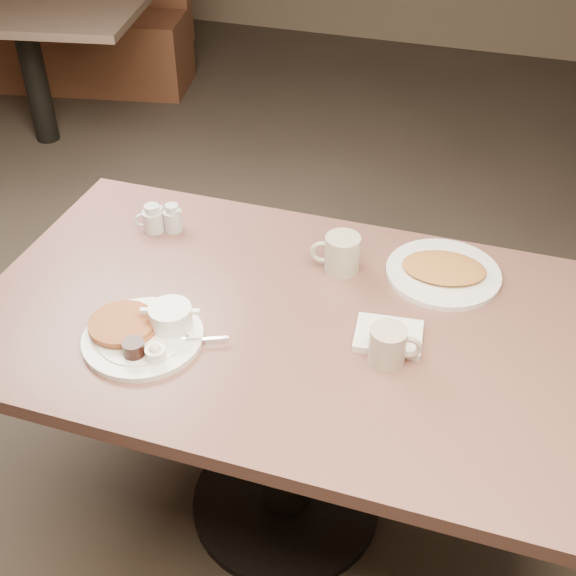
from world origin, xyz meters
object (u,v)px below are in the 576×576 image
(diner_table, at_px, (286,366))
(booth_back_left, at_px, (81,21))
(creamer_right, at_px, (173,219))
(creamer_left, at_px, (153,219))
(hash_plate, at_px, (443,271))
(coffee_mug_far, at_px, (341,254))
(coffee_mug_near, at_px, (389,345))
(main_plate, at_px, (145,330))

(diner_table, distance_m, booth_back_left, 3.40)
(creamer_right, relative_size, booth_back_left, 0.05)
(creamer_left, distance_m, creamer_right, 0.05)
(diner_table, distance_m, hash_plate, 0.47)
(diner_table, relative_size, coffee_mug_far, 10.93)
(creamer_left, bearing_deg, coffee_mug_near, -23.37)
(diner_table, distance_m, coffee_mug_far, 0.32)
(coffee_mug_near, height_order, coffee_mug_far, coffee_mug_far)
(coffee_mug_far, relative_size, booth_back_left, 0.08)
(coffee_mug_far, bearing_deg, creamer_right, 175.74)
(creamer_left, bearing_deg, coffee_mug_far, -1.78)
(main_plate, bearing_deg, booth_back_left, 123.90)
(creamer_left, relative_size, booth_back_left, 0.05)
(coffee_mug_far, height_order, creamer_right, coffee_mug_far)
(creamer_right, distance_m, booth_back_left, 2.96)
(hash_plate, bearing_deg, creamer_left, -177.27)
(coffee_mug_near, bearing_deg, creamer_right, 153.72)
(coffee_mug_near, distance_m, creamer_left, 0.79)
(coffee_mug_near, relative_size, creamer_left, 1.51)
(main_plate, distance_m, coffee_mug_far, 0.53)
(creamer_right, relative_size, hash_plate, 0.25)
(creamer_right, xyz_separation_m, hash_plate, (0.75, 0.02, -0.02))
(coffee_mug_far, distance_m, creamer_left, 0.54)
(coffee_mug_near, height_order, creamer_left, coffee_mug_near)
(creamer_left, xyz_separation_m, hash_plate, (0.80, 0.04, -0.02))
(coffee_mug_near, bearing_deg, creamer_left, 156.63)
(creamer_right, height_order, booth_back_left, booth_back_left)
(creamer_left, distance_m, booth_back_left, 2.94)
(creamer_right, height_order, hash_plate, creamer_right)
(coffee_mug_far, xyz_separation_m, hash_plate, (0.26, 0.05, -0.04))
(creamer_right, xyz_separation_m, booth_back_left, (-1.75, 2.36, -0.38))
(creamer_left, bearing_deg, hash_plate, 2.73)
(coffee_mug_near, height_order, hash_plate, coffee_mug_near)
(diner_table, xyz_separation_m, creamer_left, (-0.46, 0.24, 0.21))
(diner_table, xyz_separation_m, booth_back_left, (-2.16, 2.62, -0.17))
(main_plate, bearing_deg, coffee_mug_far, 47.62)
(main_plate, xyz_separation_m, creamer_right, (-0.13, 0.43, 0.01))
(hash_plate, bearing_deg, coffee_mug_near, -101.52)
(creamer_left, height_order, booth_back_left, booth_back_left)
(main_plate, xyz_separation_m, creamer_left, (-0.18, 0.41, 0.01))
(coffee_mug_far, relative_size, hash_plate, 0.42)
(creamer_right, bearing_deg, coffee_mug_near, -26.28)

